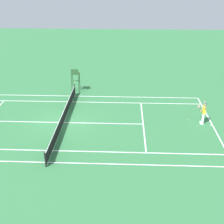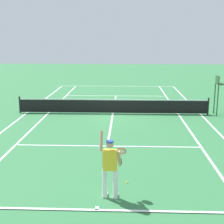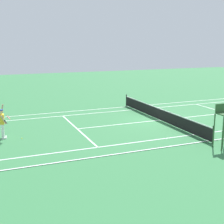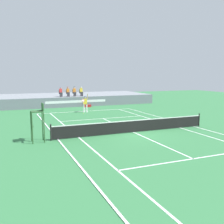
% 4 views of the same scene
% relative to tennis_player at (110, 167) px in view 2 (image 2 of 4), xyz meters
% --- Properties ---
extents(ground_plane, '(80.00, 80.00, 0.00)m').
position_rel_tennis_player_xyz_m(ground_plane, '(0.34, -11.13, -0.99)').
color(ground_plane, '#337542').
extents(court, '(11.08, 23.88, 0.03)m').
position_rel_tennis_player_xyz_m(court, '(0.34, -11.13, -0.98)').
color(court, '#337542').
rests_on(court, ground).
extents(net, '(11.98, 0.10, 1.07)m').
position_rel_tennis_player_xyz_m(net, '(0.34, -11.13, -0.47)').
color(net, black).
rests_on(net, ground).
extents(tennis_player, '(0.80, 0.62, 2.08)m').
position_rel_tennis_player_xyz_m(tennis_player, '(0.00, 0.00, 0.00)').
color(tennis_player, white).
rests_on(tennis_player, ground).
extents(tennis_ball, '(0.07, 0.07, 0.07)m').
position_rel_tennis_player_xyz_m(tennis_ball, '(-0.51, -1.01, -0.96)').
color(tennis_ball, '#D1E533').
rests_on(tennis_ball, ground).
extents(umpire_chair, '(0.77, 0.77, 2.44)m').
position_rel_tennis_player_xyz_m(umpire_chair, '(-6.33, -11.13, 0.56)').
color(umpire_chair, '#2D562D').
rests_on(umpire_chair, ground).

